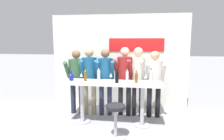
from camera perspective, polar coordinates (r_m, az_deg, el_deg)
ground_plane at (r=4.74m, az=-0.14°, el=-15.09°), size 40.00×40.00×0.00m
back_wall at (r=5.65m, az=1.94°, el=2.53°), size 3.82×0.12×2.60m
tasting_table at (r=4.47m, az=-0.14°, el=-5.57°), size 2.22×0.49×0.99m
bar_stool at (r=3.96m, az=1.04°, el=-13.09°), size 0.40×0.40×0.66m
person_far_left at (r=5.16m, az=-10.09°, el=-1.44°), size 0.48×0.56×1.65m
person_left at (r=5.03m, az=-6.45°, el=-1.11°), size 0.51×0.61×1.71m
person_center_left at (r=4.96m, az=-1.90°, el=-1.35°), size 0.49×0.59×1.69m
person_center at (r=4.95m, az=3.64°, el=-1.11°), size 0.49×0.59×1.73m
person_center_right at (r=4.93m, az=7.40°, el=-1.01°), size 0.44×0.56×1.73m
person_right at (r=4.94m, az=12.00°, el=-1.99°), size 0.48×0.56×1.64m
wine_bottle_0 at (r=4.41m, az=11.10°, el=-1.71°), size 0.08×0.08×0.30m
wine_bottle_1 at (r=4.38m, az=4.37°, el=-1.68°), size 0.07×0.07×0.30m
wine_bottle_2 at (r=4.33m, az=6.95°, el=-2.05°), size 0.07×0.07×0.26m
wine_bottle_3 at (r=4.50m, az=-7.65°, el=-1.45°), size 0.06×0.06×0.31m
wine_bottle_4 at (r=4.28m, az=1.39°, el=-1.82°), size 0.08×0.08×0.31m
wine_bottle_5 at (r=4.54m, az=-3.81°, el=-1.26°), size 0.07×0.07×0.30m
wine_glass_0 at (r=4.45m, az=9.61°, el=-1.79°), size 0.07×0.07×0.18m
wine_glass_1 at (r=4.61m, az=-8.74°, el=-1.38°), size 0.07×0.07×0.18m
wine_glass_2 at (r=4.53m, az=-0.32°, el=-1.48°), size 0.07×0.07×0.18m
decorative_vase at (r=4.62m, az=-11.59°, el=-1.90°), size 0.13×0.13×0.22m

